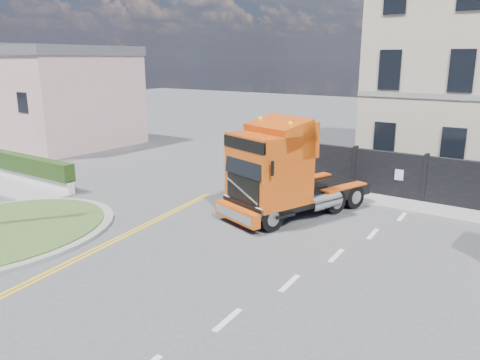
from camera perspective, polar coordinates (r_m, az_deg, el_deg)
The scene contains 6 objects.
ground at distance 14.60m, azimuth -3.47°, elevation -8.86°, with size 120.00×120.00×0.00m, color #424244.
hedge_wall at distance 25.00m, azimuth -25.33°, elevation 1.48°, with size 8.00×0.55×1.35m.
seaside_bldg_pink at distance 34.51m, azimuth -20.89°, elevation 8.98°, with size 8.00×8.00×6.00m, color #C39B98.
seaside_bldg_cream at distance 42.35m, azimuth -24.84°, elevation 8.78°, with size 9.00×8.00×5.00m, color beige.
pavement_far at distance 19.58m, azimuth 26.37°, elevation -4.04°, with size 20.00×1.60×0.12m, color gray.
truck at distance 17.42m, azimuth 5.01°, elevation 0.66°, with size 4.07×6.47×3.64m.
Camera 1 is at (8.35, -10.48, 5.80)m, focal length 35.00 mm.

